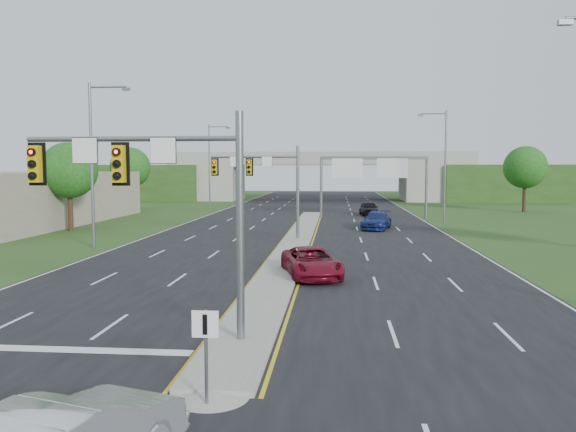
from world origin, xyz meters
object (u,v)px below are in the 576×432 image
(signal_mast_near, at_px, (164,188))
(keep_right_sign, at_px, (206,341))
(sign_gantry, at_px, (372,170))
(overpass, at_px, (320,179))
(car_far_b, at_px, (377,220))
(signal_mast_far, at_px, (267,177))
(car_far_a, at_px, (311,262))
(car_far_c, at_px, (369,208))

(signal_mast_near, relative_size, keep_right_sign, 3.18)
(keep_right_sign, xyz_separation_m, sign_gantry, (6.68, 49.45, 3.72))
(keep_right_sign, bearing_deg, overpass, 90.00)
(sign_gantry, xyz_separation_m, car_far_b, (-0.28, -11.63, -4.46))
(signal_mast_far, xyz_separation_m, keep_right_sign, (2.26, -29.45, -3.21))
(car_far_a, bearing_deg, signal_mast_near, -123.94)
(car_far_a, bearing_deg, car_far_b, 64.01)
(signal_mast_far, bearing_deg, signal_mast_near, -90.00)
(keep_right_sign, relative_size, car_far_b, 0.42)
(car_far_b, relative_size, car_far_c, 1.11)
(car_far_a, relative_size, car_far_b, 0.99)
(signal_mast_near, xyz_separation_m, car_far_c, (8.85, 48.07, -3.90))
(sign_gantry, bearing_deg, overpass, 100.79)
(signal_mast_near, xyz_separation_m, overpass, (2.26, 80.07, -1.17))
(signal_mast_near, distance_m, overpass, 80.11)
(keep_right_sign, xyz_separation_m, overpass, (0.00, 84.53, 2.04))
(signal_mast_far, xyz_separation_m, car_far_c, (8.85, 23.07, -3.90))
(overpass, xyz_separation_m, car_far_c, (6.58, -32.00, -2.73))
(keep_right_sign, height_order, sign_gantry, sign_gantry)
(overpass, relative_size, car_far_a, 15.43)
(overpass, bearing_deg, car_far_c, -78.38)
(signal_mast_near, height_order, keep_right_sign, signal_mast_near)
(sign_gantry, bearing_deg, car_far_b, -91.38)
(keep_right_sign, height_order, car_far_b, keep_right_sign)
(keep_right_sign, relative_size, sign_gantry, 0.19)
(car_far_c, bearing_deg, overpass, 97.39)
(overpass, distance_m, car_far_c, 32.79)
(signal_mast_near, height_order, car_far_c, signal_mast_near)
(signal_mast_far, relative_size, sign_gantry, 0.60)
(car_far_a, bearing_deg, car_far_c, 68.37)
(signal_mast_near, xyz_separation_m, car_far_b, (8.67, 33.36, -3.95))
(overpass, relative_size, car_far_c, 16.96)
(keep_right_sign, bearing_deg, car_far_a, 83.81)
(car_far_b, bearing_deg, signal_mast_near, -91.00)
(sign_gantry, distance_m, car_far_b, 12.46)
(sign_gantry, distance_m, car_far_c, 5.38)
(overpass, height_order, car_far_b, overpass)
(overpass, distance_m, car_far_a, 69.28)
(signal_mast_near, height_order, overpass, overpass)
(signal_mast_far, xyz_separation_m, car_far_a, (3.92, -14.13, -3.98))
(sign_gantry, bearing_deg, car_far_a, -98.37)
(car_far_c, bearing_deg, keep_right_sign, -101.38)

